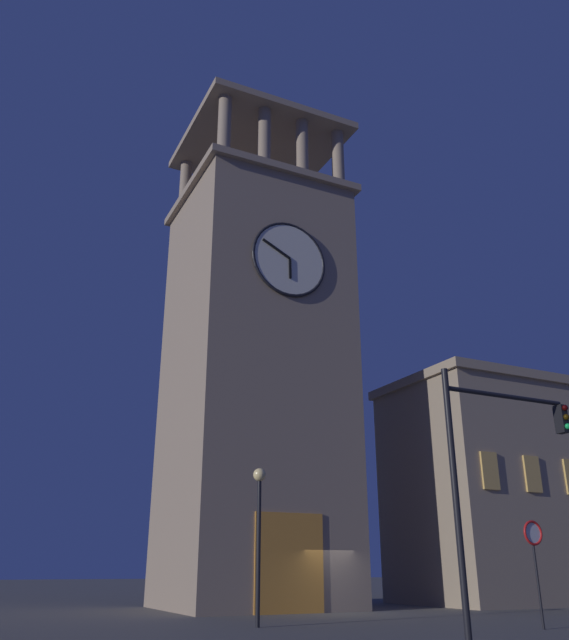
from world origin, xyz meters
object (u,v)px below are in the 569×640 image
(street_lamp, at_px, (259,513))
(traffic_signal_far, at_px, (492,460))
(adjacent_wing_building, at_px, (554,493))
(no_horn_sign, at_px, (534,542))
(clocktower, at_px, (256,374))

(street_lamp, bearing_deg, traffic_signal_far, 106.08)
(adjacent_wing_building, distance_m, no_horn_sign, 19.26)
(adjacent_wing_building, distance_m, street_lamp, 23.57)
(adjacent_wing_building, xyz_separation_m, no_horn_sign, (14.54, 12.18, -3.37))
(adjacent_wing_building, height_order, no_horn_sign, adjacent_wing_building)
(adjacent_wing_building, height_order, traffic_signal_far, adjacent_wing_building)
(clocktower, relative_size, no_horn_sign, 8.88)
(clocktower, bearing_deg, traffic_signal_far, 85.79)
(no_horn_sign, bearing_deg, street_lamp, -30.68)
(adjacent_wing_building, bearing_deg, street_lamp, 19.06)
(clocktower, distance_m, adjacent_wing_building, 19.21)
(clocktower, distance_m, street_lamp, 12.70)
(traffic_signal_far, bearing_deg, street_lamp, -73.92)
(adjacent_wing_building, bearing_deg, clocktower, -5.20)
(adjacent_wing_building, xyz_separation_m, traffic_signal_far, (19.70, 16.21, -1.66))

